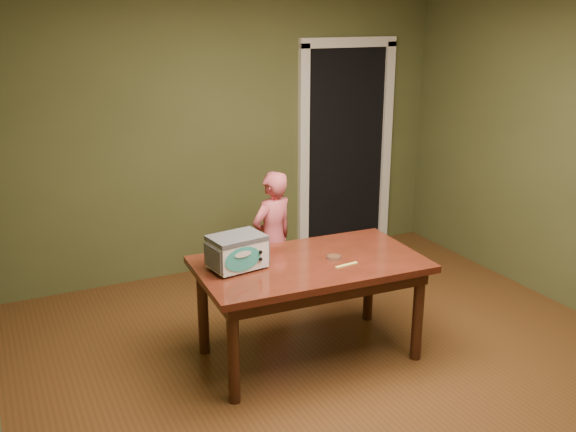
# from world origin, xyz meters

# --- Properties ---
(floor) EXTENTS (5.00, 5.00, 0.00)m
(floor) POSITION_xyz_m (0.00, 0.00, 0.00)
(floor) COLOR brown
(floor) RESTS_ON ground
(room_shell) EXTENTS (4.52, 5.02, 2.61)m
(room_shell) POSITION_xyz_m (0.00, 0.00, 1.71)
(room_shell) COLOR #4D542D
(room_shell) RESTS_ON ground
(doorway) EXTENTS (1.10, 0.66, 2.25)m
(doorway) POSITION_xyz_m (1.30, 2.78, 1.06)
(doorway) COLOR black
(doorway) RESTS_ON ground
(dining_table) EXTENTS (1.64, 0.98, 0.75)m
(dining_table) POSITION_xyz_m (-0.14, 0.55, 0.65)
(dining_table) COLOR #3A180D
(dining_table) RESTS_ON floor
(toy_oven) EXTENTS (0.42, 0.31, 0.24)m
(toy_oven) POSITION_xyz_m (-0.66, 0.65, 0.88)
(toy_oven) COLOR #4C4F54
(toy_oven) RESTS_ON dining_table
(baking_pan) EXTENTS (0.10, 0.10, 0.02)m
(baking_pan) POSITION_xyz_m (0.03, 0.51, 0.76)
(baking_pan) COLOR silver
(baking_pan) RESTS_ON dining_table
(spatula) EXTENTS (0.18, 0.04, 0.01)m
(spatula) POSITION_xyz_m (0.05, 0.36, 0.75)
(spatula) COLOR #DBD65F
(spatula) RESTS_ON dining_table
(child) EXTENTS (0.50, 0.40, 1.18)m
(child) POSITION_xyz_m (0.00, 1.49, 0.59)
(child) COLOR #D35661
(child) RESTS_ON floor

